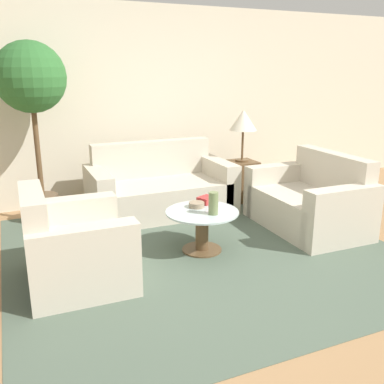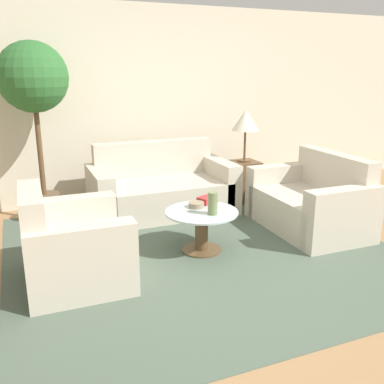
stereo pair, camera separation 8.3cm
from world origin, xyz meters
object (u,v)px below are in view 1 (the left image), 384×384
at_px(potted_plant, 31,89).
at_px(bowl, 197,205).
at_px(sofa_main, 159,190).
at_px(table_lamp, 243,121).
at_px(book_stack, 206,200).
at_px(vase, 213,203).
at_px(coffee_table, 202,225).
at_px(armchair, 71,250).
at_px(loveseat, 312,203).

relative_size(potted_plant, bowl, 13.25).
distance_m(sofa_main, table_lamp, 1.46).
xyz_separation_m(table_lamp, book_stack, (-1.07, -1.14, -0.65)).
bearing_deg(table_lamp, book_stack, -133.39).
distance_m(sofa_main, vase, 1.49).
bearing_deg(vase, potted_plant, 130.43).
distance_m(table_lamp, potted_plant, 2.65).
xyz_separation_m(coffee_table, bowl, (-0.00, 0.13, 0.17)).
distance_m(armchair, book_stack, 1.50).
xyz_separation_m(coffee_table, vase, (0.06, -0.13, 0.26)).
relative_size(coffee_table, table_lamp, 1.04).
relative_size(coffee_table, bowl, 4.63).
relative_size(loveseat, vase, 6.27).
distance_m(armchair, coffee_table, 1.30).
distance_m(potted_plant, bowl, 2.27).
bearing_deg(book_stack, table_lamp, 21.39).
xyz_separation_m(potted_plant, bowl, (1.37, -1.42, -1.11)).
xyz_separation_m(sofa_main, bowl, (-0.02, -1.21, 0.16)).
bearing_deg(table_lamp, loveseat, -80.22).
bearing_deg(book_stack, coffee_table, -149.76).
xyz_separation_m(loveseat, coffee_table, (-1.44, -0.12, -0.01)).
height_order(loveseat, coffee_table, loveseat).
bearing_deg(coffee_table, table_lamp, 47.91).
bearing_deg(loveseat, book_stack, -93.82).
distance_m(coffee_table, vase, 0.29).
distance_m(sofa_main, book_stack, 1.14).
bearing_deg(loveseat, sofa_main, -130.01).
height_order(table_lamp, book_stack, table_lamp).
relative_size(table_lamp, potted_plant, 0.33).
height_order(armchair, vase, armchair).
height_order(armchair, table_lamp, table_lamp).
xyz_separation_m(armchair, coffee_table, (1.29, 0.14, -0.01)).
bearing_deg(sofa_main, potted_plant, 171.39).
xyz_separation_m(sofa_main, coffee_table, (-0.02, -1.34, -0.01)).
distance_m(bowl, book_stack, 0.18).
bearing_deg(vase, loveseat, 10.06).
relative_size(armchair, bowl, 6.46).
xyz_separation_m(coffee_table, table_lamp, (1.23, 1.36, 0.83)).
bearing_deg(armchair, vase, -88.57).
relative_size(sofa_main, coffee_table, 2.44).
height_order(sofa_main, coffee_table, sofa_main).
bearing_deg(armchair, table_lamp, -58.43).
distance_m(armchair, loveseat, 2.75).
height_order(table_lamp, vase, table_lamp).
relative_size(table_lamp, book_stack, 3.32).
xyz_separation_m(loveseat, vase, (-1.38, -0.25, 0.25)).
distance_m(vase, book_stack, 0.37).
bearing_deg(coffee_table, loveseat, 4.65).
bearing_deg(book_stack, bowl, -174.69).
distance_m(table_lamp, bowl, 1.85).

